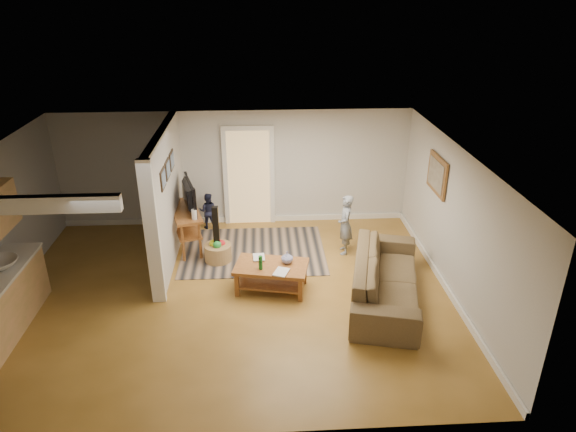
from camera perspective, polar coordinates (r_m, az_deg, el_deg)
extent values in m
plane|color=brown|center=(8.96, -6.28, -8.71)|extent=(7.50, 7.50, 0.00)
cube|color=#BBBAB3|center=(11.12, -5.94, 5.29)|extent=(7.50, 0.04, 2.50)
cube|color=#BBBAB3|center=(8.93, 18.11, -0.82)|extent=(0.04, 6.00, 2.50)
cube|color=white|center=(7.88, -7.11, 6.69)|extent=(7.50, 6.00, 0.04)
cube|color=#BBBAB3|center=(9.81, -13.29, 2.06)|extent=(0.15, 3.10, 2.50)
cube|color=white|center=(8.42, -14.88, -1.97)|extent=(0.22, 0.10, 2.50)
cube|color=white|center=(11.53, -5.69, -0.35)|extent=(7.50, 0.04, 0.12)
cube|color=white|center=(9.47, 17.00, -7.35)|extent=(0.04, 6.00, 0.12)
cube|color=#D8B272|center=(11.12, -4.36, 4.26)|extent=(0.90, 0.06, 2.10)
imported|color=silver|center=(8.95, -29.31, -5.05)|extent=(0.54, 0.54, 0.19)
cube|color=black|center=(8.98, -13.75, 4.03)|extent=(0.03, 0.40, 0.34)
cube|color=black|center=(9.44, -13.26, 5.09)|extent=(0.03, 0.40, 0.34)
cube|color=black|center=(9.91, -12.83, 6.06)|extent=(0.03, 0.40, 0.34)
cube|color=brown|center=(9.59, 16.24, 4.43)|extent=(0.04, 0.90, 0.68)
cube|color=black|center=(10.28, -3.87, -3.88)|extent=(2.83, 2.07, 0.01)
imported|color=#4E4127|center=(8.99, 10.64, -8.88)|extent=(1.65, 2.85, 0.78)
cube|color=brown|center=(8.83, -1.87, -5.65)|extent=(1.35, 0.95, 0.06)
cube|color=silver|center=(8.83, -1.87, -5.62)|extent=(0.84, 0.58, 0.02)
cube|color=brown|center=(8.98, -1.84, -7.29)|extent=(1.23, 0.83, 0.03)
cube|color=brown|center=(8.81, -5.69, -7.56)|extent=(0.08, 0.08, 0.45)
cube|color=brown|center=(8.64, 1.40, -8.16)|extent=(0.08, 0.08, 0.45)
cube|color=brown|center=(9.29, -4.85, -5.71)|extent=(0.08, 0.08, 0.45)
cube|color=brown|center=(9.12, 1.85, -6.23)|extent=(0.08, 0.08, 0.45)
imported|color=navy|center=(8.88, -0.10, -5.21)|extent=(0.24, 0.24, 0.22)
cylinder|color=#13571C|center=(8.65, -3.07, -5.20)|extent=(0.07, 0.07, 0.25)
imported|color=#998C4C|center=(9.04, -3.91, -4.72)|extent=(0.22, 0.29, 0.03)
imported|color=#66594C|center=(8.63, -1.44, -6.20)|extent=(0.31, 0.36, 0.02)
cube|color=brown|center=(10.28, -11.36, 0.53)|extent=(0.83, 1.39, 0.05)
cube|color=brown|center=(10.42, -11.20, -1.27)|extent=(0.75, 1.27, 0.03)
cylinder|color=brown|center=(9.92, -11.60, -2.91)|extent=(0.05, 0.05, 0.80)
cylinder|color=brown|center=(10.93, -12.49, -0.32)|extent=(0.05, 0.05, 0.80)
cylinder|color=brown|center=(9.95, -9.75, -2.64)|extent=(0.05, 0.05, 0.80)
cylinder|color=brown|center=(10.97, -10.81, -0.08)|extent=(0.05, 0.05, 0.80)
imported|color=black|center=(10.27, -11.25, 0.69)|extent=(0.42, 1.05, 0.61)
cylinder|color=white|center=(9.79, -10.35, 0.19)|extent=(0.11, 0.11, 0.20)
cube|color=black|center=(9.74, -7.94, -2.06)|extent=(0.12, 0.12, 1.14)
cube|color=black|center=(11.20, -10.94, 0.94)|extent=(0.13, 0.13, 0.98)
cylinder|color=olive|center=(9.94, -7.78, -4.07)|extent=(0.52, 0.52, 0.34)
sphere|color=red|center=(9.90, -7.43, -3.08)|extent=(0.16, 0.16, 0.16)
sphere|color=yellow|center=(9.88, -8.28, -3.04)|extent=(0.16, 0.16, 0.16)
sphere|color=green|center=(9.78, -7.87, -3.16)|extent=(0.16, 0.16, 0.16)
imported|color=gray|center=(10.29, 6.23, -4.01)|extent=(0.32, 0.46, 1.21)
imported|color=#1B1F3A|center=(11.36, -8.75, -1.27)|extent=(0.42, 0.34, 0.80)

